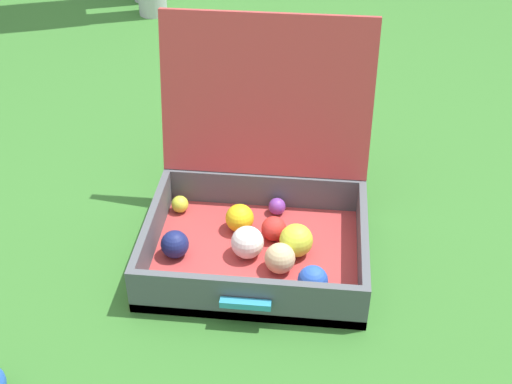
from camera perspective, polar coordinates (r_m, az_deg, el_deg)
ground_plane at (r=1.71m, az=1.51°, el=-4.31°), size 16.00×16.00×0.00m
open_suitcase at (r=1.64m, az=0.29°, el=-1.32°), size 0.52×0.52×0.52m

